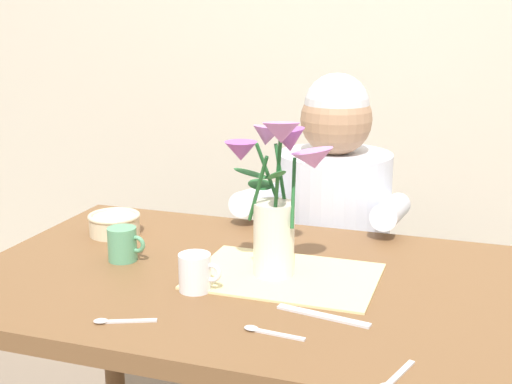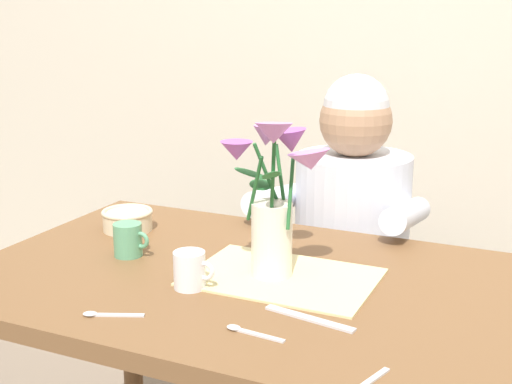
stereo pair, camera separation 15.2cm
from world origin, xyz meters
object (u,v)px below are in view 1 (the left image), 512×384
Objects in this scene: tea_cup at (196,272)px; coffee_cup at (124,243)px; dinner_knife at (323,316)px; seated_person at (332,261)px; flower_vase at (278,196)px; ceramic_bowl at (114,223)px.

tea_cup is 1.00× the size of coffee_cup.
tea_cup is at bearing -178.48° from dinner_knife.
seated_person reaches higher than coffee_cup.
coffee_cup reaches higher than dinner_knife.
seated_person is 0.70m from flower_vase.
seated_person is 0.69m from ceramic_bowl.
flower_vase is at bearing 140.02° from dinner_knife.
tea_cup is at bearing -38.20° from ceramic_bowl.
seated_person reaches higher than tea_cup.
coffee_cup is (-0.23, 0.12, 0.00)m from tea_cup.
flower_vase is 0.40m from coffee_cup.
dinner_knife is at bearing -81.82° from seated_person.
flower_vase is 3.88× the size of coffee_cup.
tea_cup reaches higher than ceramic_bowl.
ceramic_bowl is (-0.48, -0.45, 0.21)m from seated_person.
coffee_cup reaches higher than ceramic_bowl.
coffee_cup is at bearing -53.61° from ceramic_bowl.
ceramic_bowl is at bearing 126.39° from coffee_cup.
ceramic_bowl is at bearing 163.42° from flower_vase.
seated_person is at bearing 79.60° from tea_cup.
ceramic_bowl reaches higher than dinner_knife.
flower_vase is (0.00, -0.60, 0.36)m from seated_person.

